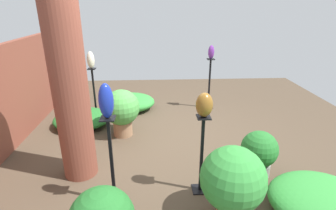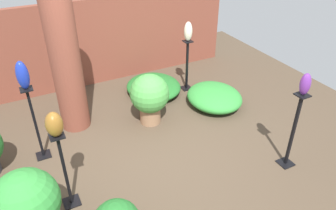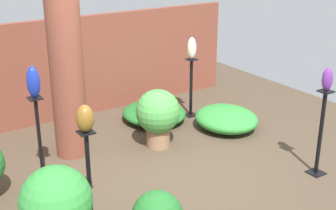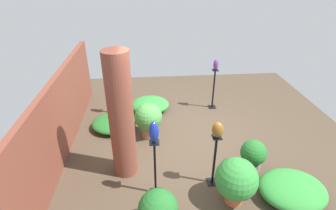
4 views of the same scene
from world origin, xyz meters
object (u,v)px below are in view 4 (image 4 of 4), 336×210
Objects in this scene: pedestal_bronze at (214,163)px; pedestal_cobalt at (155,171)px; art_vase_bronze at (218,130)px; art_vase_violet at (216,65)px; art_vase_cobalt at (154,132)px; potted_plant_back_center at (236,180)px; pedestal_ivory at (121,99)px; pedestal_violet at (213,91)px; potted_plant_front_right at (253,154)px; brick_pillar at (121,118)px; art_vase_ivory at (118,74)px; potted_plant_walkway_edge at (148,118)px.

pedestal_cobalt reaches higher than pedestal_bronze.
art_vase_bronze is 0.99× the size of art_vase_violet.
art_vase_cobalt is 1.59m from potted_plant_back_center.
pedestal_ivory is at bearing 93.66° from art_vase_violet.
pedestal_violet is 3.89× the size of art_vase_violet.
pedestal_violet is 0.76m from art_vase_violet.
pedestal_ivory is 1.53× the size of potted_plant_front_right.
art_vase_bronze is 0.75× the size of art_vase_cobalt.
art_vase_bronze is 0.87m from potted_plant_back_center.
brick_pillar is at bearing 74.06° from art_vase_bronze.
potted_plant_back_center is (-3.17, -2.13, 0.04)m from pedestal_ivory.
art_vase_ivory is 2.98m from art_vase_cobalt.
pedestal_ivory is 3.40× the size of art_vase_violet.
potted_plant_back_center is (-0.77, 0.60, 0.14)m from potted_plant_front_right.
pedestal_cobalt is at bearing -164.40° from pedestal_ivory.
art_vase_cobalt is at bearing 77.29° from potted_plant_back_center.
art_vase_ivory is 1.24× the size of art_vase_bronze.
pedestal_bronze is 1.21× the size of potted_plant_walkway_edge.
art_vase_ivory reaches higher than potted_plant_back_center.
pedestal_violet is 2.57m from potted_plant_front_right.
art_vase_cobalt is (-2.87, -0.80, 0.14)m from art_vase_ivory.
art_vase_ivory is 0.55× the size of potted_plant_front_right.
pedestal_cobalt is 3.58m from art_vase_violet.
potted_plant_front_right is at bearing -76.18° from pedestal_cobalt.
pedestal_bronze is 2.91× the size of art_vase_ivory.
pedestal_cobalt is 3.85× the size of art_vase_violet.
art_vase_ivory is 2.55m from art_vase_violet.
potted_plant_walkway_edge is at bearing 35.86° from pedestal_bronze.
potted_plant_walkway_edge is (-1.27, 1.83, -0.02)m from pedestal_violet.
brick_pillar is 2.18× the size of pedestal_cobalt.
pedestal_violet is (2.87, -0.67, 0.04)m from pedestal_bronze.
pedestal_bronze is 0.71m from art_vase_bronze.
pedestal_cobalt is 1.29× the size of potted_plant_back_center.
potted_plant_front_right is 0.99m from potted_plant_back_center.
art_vase_violet reaches higher than potted_plant_front_right.
pedestal_ivory is at bearing 93.66° from pedestal_violet.
brick_pillar is 1.43m from potted_plant_walkway_edge.
pedestal_cobalt is at bearing 180.00° from art_vase_cobalt.
art_vase_cobalt reaches higher than art_vase_violet.
pedestal_cobalt reaches higher than potted_plant_back_center.
potted_plant_walkway_edge is (1.76, 0.09, -0.82)m from art_vase_cobalt.
art_vase_bronze reaches higher than pedestal_violet.
pedestal_ivory reaches higher than potted_plant_front_right.
pedestal_ivory is at bearing 33.91° from potted_plant_back_center.
pedestal_ivory is 3.82m from potted_plant_back_center.
art_vase_ivory is at bearing 6.16° from brick_pillar.
pedestal_ivory is 2.76× the size of art_vase_ivory.
pedestal_violet is (0.16, -2.54, 0.07)m from pedestal_ivory.
potted_plant_front_right is at bearing -70.07° from art_vase_bronze.
brick_pillar is 6.37× the size of art_vase_cobalt.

